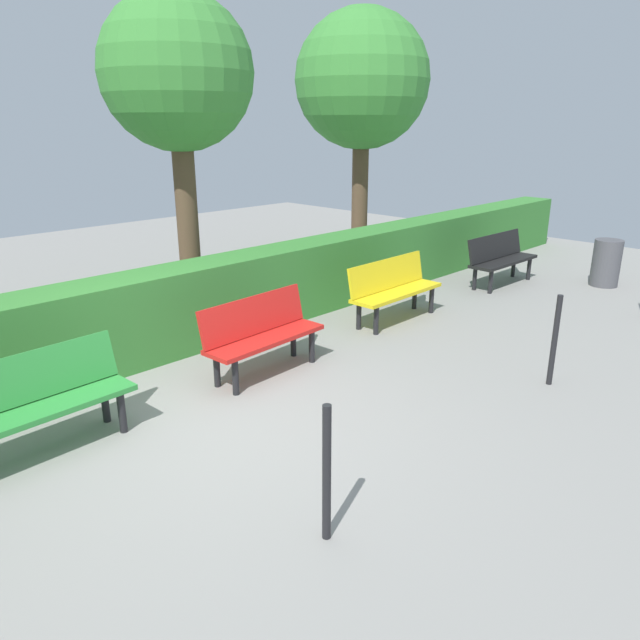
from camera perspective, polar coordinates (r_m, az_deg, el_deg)
ground_plane at (r=5.75m, az=-9.81°, el=-9.68°), size 22.75×22.75×0.00m
bench_black at (r=10.72m, az=16.97°, el=5.85°), size 1.61×0.51×0.86m
bench_yellow at (r=8.41m, az=7.06°, el=3.18°), size 1.61×0.48×0.86m
bench_red at (r=6.59m, az=-5.68°, el=-1.15°), size 1.49×0.54×0.86m
bench_green at (r=5.53m, az=-26.06°, el=-7.01°), size 1.66×0.53×0.86m
hedge_row at (r=7.61m, az=-11.45°, el=1.56°), size 18.75×0.64×1.03m
tree_near at (r=11.89m, az=4.08°, el=21.91°), size 2.51×2.51×4.69m
tree_mid at (r=8.91m, az=-13.58°, el=21.82°), size 2.10×2.10×4.38m
railing_post_mid at (r=6.72m, az=21.65°, el=-1.85°), size 0.06×0.06×1.00m
railing_post_far at (r=4.01m, az=0.65°, el=-14.59°), size 0.06×0.06×1.00m
trash_bin at (r=11.29m, az=25.84°, el=4.97°), size 0.46×0.46×0.80m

